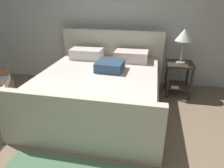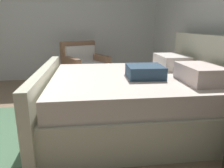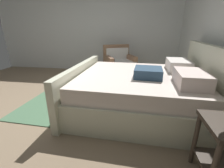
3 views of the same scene
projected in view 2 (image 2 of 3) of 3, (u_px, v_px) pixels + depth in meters
wall_side_left at (28, 23)px, 4.62m from camera, size 0.12×5.86×2.51m
bed at (133, 97)px, 2.66m from camera, size 1.99×2.18×1.09m
armchair at (85, 71)px, 4.16m from camera, size 0.97×0.97×0.90m
area_rug at (0, 131)px, 2.50m from camera, size 1.52×0.98×0.01m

